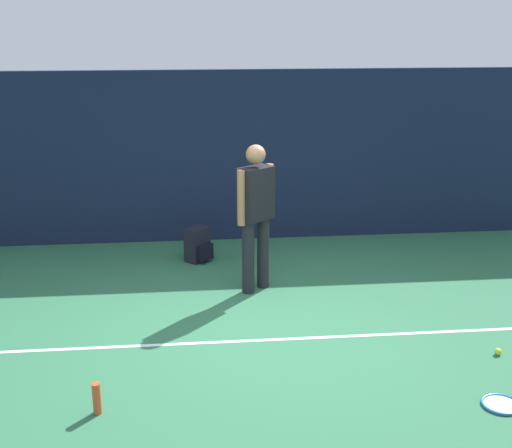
# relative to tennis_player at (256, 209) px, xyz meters

# --- Properties ---
(ground_plane) EXTENTS (12.00, 12.00, 0.00)m
(ground_plane) POSITION_rel_tennis_player_xyz_m (-0.06, -1.07, -0.97)
(ground_plane) COLOR #2D6B47
(back_fence) EXTENTS (10.00, 0.10, 2.36)m
(back_fence) POSITION_rel_tennis_player_xyz_m (-0.06, 1.93, 0.21)
(back_fence) COLOR #141E38
(back_fence) RESTS_ON ground
(court_line) EXTENTS (9.00, 0.05, 0.00)m
(court_line) POSITION_rel_tennis_player_xyz_m (-0.06, -1.31, -0.96)
(court_line) COLOR white
(court_line) RESTS_ON ground
(tennis_player) EXTENTS (0.45, 0.42, 1.70)m
(tennis_player) POSITION_rel_tennis_player_xyz_m (0.00, 0.00, 0.00)
(tennis_player) COLOR black
(tennis_player) RESTS_ON ground
(tennis_racket) EXTENTS (0.62, 0.46, 0.03)m
(tennis_racket) POSITION_rel_tennis_player_xyz_m (1.78, -2.66, -0.95)
(tennis_racket) COLOR black
(tennis_racket) RESTS_ON ground
(backpack) EXTENTS (0.38, 0.38, 0.44)m
(backpack) POSITION_rel_tennis_player_xyz_m (-0.64, 1.04, -0.76)
(backpack) COLOR black
(backpack) RESTS_ON ground
(tennis_ball_near_player) EXTENTS (0.07, 0.07, 0.07)m
(tennis_ball_near_player) POSITION_rel_tennis_player_xyz_m (2.10, -1.83, -0.93)
(tennis_ball_near_player) COLOR #CCE033
(tennis_ball_near_player) RESTS_ON ground
(water_bottle) EXTENTS (0.07, 0.07, 0.27)m
(water_bottle) POSITION_rel_tennis_player_xyz_m (-1.52, -2.45, -0.83)
(water_bottle) COLOR #D84C26
(water_bottle) RESTS_ON ground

